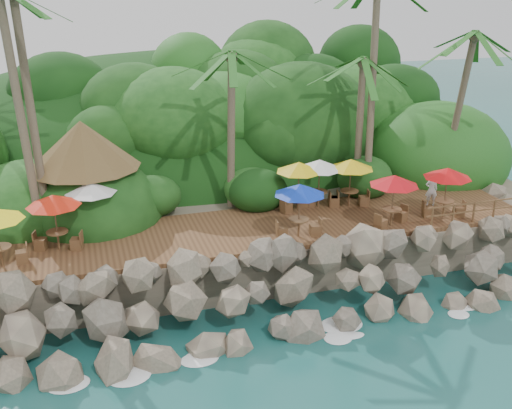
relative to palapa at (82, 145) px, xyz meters
name	(u,v)px	position (x,y,z in m)	size (l,w,h in m)	color
ground	(302,342)	(7.19, -9.67, -5.79)	(140.00, 140.00, 0.00)	#19514F
land_base	(209,185)	(7.19, 6.33, -4.74)	(32.00, 25.20, 2.10)	gray
jungle_hill	(187,166)	(7.19, 13.83, -5.79)	(44.80, 28.00, 15.40)	#143811
seawall	(285,291)	(7.19, -7.67, -4.64)	(29.00, 4.00, 2.30)	gray
terrace	(256,229)	(7.19, -3.67, -3.59)	(26.00, 5.00, 0.20)	brown
jungle_foliage	(213,206)	(7.19, 5.33, -5.79)	(44.00, 16.00, 12.00)	#143811
foam_line	(299,337)	(7.19, -9.37, -5.76)	(25.20, 0.80, 0.06)	white
palms	(260,8)	(8.23, -0.85, 5.88)	(27.40, 6.89, 14.12)	brown
palapa	(82,145)	(0.00, 0.00, 0.00)	(5.20, 5.20, 4.60)	brown
dining_clusters	(259,185)	(7.36, -3.62, -1.48)	(21.80, 5.44, 2.42)	brown
railing	(484,209)	(17.55, -6.02, -2.88)	(6.10, 0.10, 1.00)	brown
waiter	(431,190)	(16.30, -3.52, -2.66)	(0.60, 0.40, 1.65)	white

